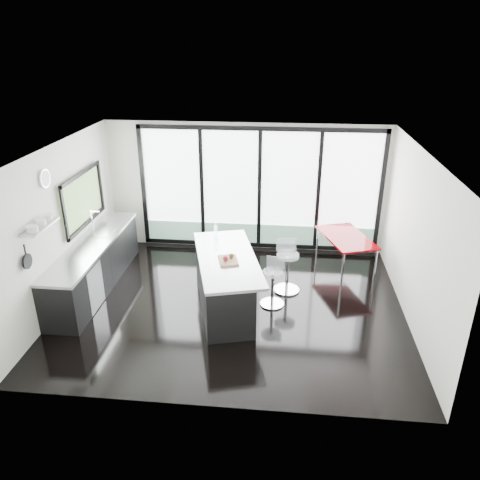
# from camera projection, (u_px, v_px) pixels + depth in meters

# --- Properties ---
(floor) EXTENTS (6.00, 5.00, 0.00)m
(floor) POSITION_uv_depth(u_px,v_px,m) (233.00, 305.00, 8.39)
(floor) COLOR black
(floor) RESTS_ON ground
(ceiling) EXTENTS (6.00, 5.00, 0.00)m
(ceiling) POSITION_uv_depth(u_px,v_px,m) (232.00, 151.00, 7.25)
(ceiling) COLOR white
(ceiling) RESTS_ON wall_back
(wall_back) EXTENTS (6.00, 0.09, 2.80)m
(wall_back) POSITION_uv_depth(u_px,v_px,m) (258.00, 195.00, 10.09)
(wall_back) COLOR silver
(wall_back) RESTS_ON ground
(wall_front) EXTENTS (6.00, 0.00, 2.80)m
(wall_front) POSITION_uv_depth(u_px,v_px,m) (208.00, 316.00, 5.55)
(wall_front) COLOR silver
(wall_front) RESTS_ON ground
(wall_left) EXTENTS (0.26, 5.00, 2.80)m
(wall_left) POSITION_uv_depth(u_px,v_px,m) (67.00, 212.00, 8.28)
(wall_left) COLOR silver
(wall_left) RESTS_ON ground
(wall_right) EXTENTS (0.00, 5.00, 2.80)m
(wall_right) POSITION_uv_depth(u_px,v_px,m) (417.00, 241.00, 7.54)
(wall_right) COLOR silver
(wall_right) RESTS_ON ground
(counter_cabinets) EXTENTS (0.69, 3.24, 1.36)m
(counter_cabinets) POSITION_uv_depth(u_px,v_px,m) (94.00, 265.00, 8.81)
(counter_cabinets) COLOR black
(counter_cabinets) RESTS_ON floor
(island) EXTENTS (1.55, 2.50, 1.23)m
(island) POSITION_uv_depth(u_px,v_px,m) (223.00, 281.00, 8.20)
(island) COLOR black
(island) RESTS_ON floor
(bar_stool_near) EXTENTS (0.53, 0.53, 0.68)m
(bar_stool_near) POSITION_uv_depth(u_px,v_px,m) (272.00, 288.00, 8.27)
(bar_stool_near) COLOR silver
(bar_stool_near) RESTS_ON floor
(bar_stool_far) EXTENTS (0.58, 0.58, 0.77)m
(bar_stool_far) POSITION_uv_depth(u_px,v_px,m) (287.00, 272.00, 8.71)
(bar_stool_far) COLOR silver
(bar_stool_far) RESTS_ON floor
(red_table) EXTENTS (1.19, 1.56, 0.74)m
(red_table) POSITION_uv_depth(u_px,v_px,m) (345.00, 253.00, 9.51)
(red_table) COLOR #760005
(red_table) RESTS_ON floor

